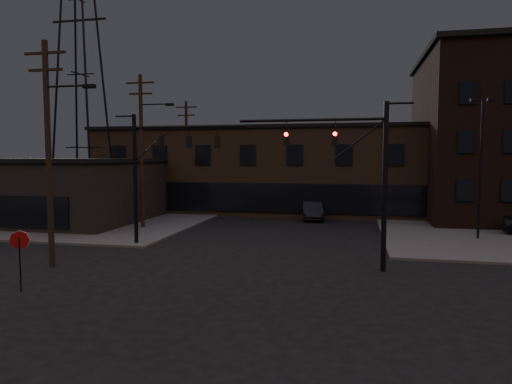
% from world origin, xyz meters
% --- Properties ---
extents(ground, '(140.00, 140.00, 0.00)m').
position_xyz_m(ground, '(0.00, 0.00, 0.00)').
color(ground, black).
rests_on(ground, ground).
extents(sidewalk_nw, '(30.00, 30.00, 0.15)m').
position_xyz_m(sidewalk_nw, '(-22.00, 22.00, 0.07)').
color(sidewalk_nw, '#474744').
rests_on(sidewalk_nw, ground).
extents(building_row, '(40.00, 12.00, 8.00)m').
position_xyz_m(building_row, '(0.00, 28.00, 4.00)').
color(building_row, '#4F3B2A').
rests_on(building_row, ground).
extents(building_left, '(16.00, 12.00, 5.00)m').
position_xyz_m(building_left, '(-20.00, 16.00, 2.50)').
color(building_left, black).
rests_on(building_left, ground).
extents(traffic_signal_near, '(7.12, 0.24, 8.00)m').
position_xyz_m(traffic_signal_near, '(5.36, 4.50, 4.93)').
color(traffic_signal_near, black).
rests_on(traffic_signal_near, ground).
extents(traffic_signal_far, '(7.12, 0.24, 8.00)m').
position_xyz_m(traffic_signal_far, '(-6.72, 8.00, 5.01)').
color(traffic_signal_far, black).
rests_on(traffic_signal_far, ground).
extents(stop_sign, '(0.72, 0.33, 2.48)m').
position_xyz_m(stop_sign, '(-8.00, -1.99, 1.84)').
color(stop_sign, black).
rests_on(stop_sign, ground).
extents(utility_pole_near, '(3.70, 0.28, 11.00)m').
position_xyz_m(utility_pole_near, '(-9.43, 2.00, 5.87)').
color(utility_pole_near, black).
rests_on(utility_pole_near, ground).
extents(utility_pole_mid, '(3.70, 0.28, 11.50)m').
position_xyz_m(utility_pole_mid, '(-10.44, 14.00, 6.13)').
color(utility_pole_mid, black).
rests_on(utility_pole_mid, ground).
extents(utility_pole_far, '(2.20, 0.28, 11.00)m').
position_xyz_m(utility_pole_far, '(-11.50, 26.00, 5.78)').
color(utility_pole_far, black).
rests_on(utility_pole_far, ground).
extents(transmission_tower, '(7.00, 7.00, 25.00)m').
position_xyz_m(transmission_tower, '(-18.00, 18.00, 12.50)').
color(transmission_tower, black).
rests_on(transmission_tower, ground).
extents(lot_light_a, '(1.50, 0.28, 9.14)m').
position_xyz_m(lot_light_a, '(13.00, 14.00, 5.51)').
color(lot_light_a, black).
rests_on(lot_light_a, ground).
extents(parked_car_lot_b, '(4.20, 2.01, 1.18)m').
position_xyz_m(parked_car_lot_b, '(13.40, 22.65, 0.74)').
color(parked_car_lot_b, silver).
rests_on(parked_car_lot_b, sidewalk_ne).
extents(car_crossing, '(2.28, 4.98, 1.58)m').
position_xyz_m(car_crossing, '(1.60, 21.89, 0.79)').
color(car_crossing, black).
rests_on(car_crossing, ground).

